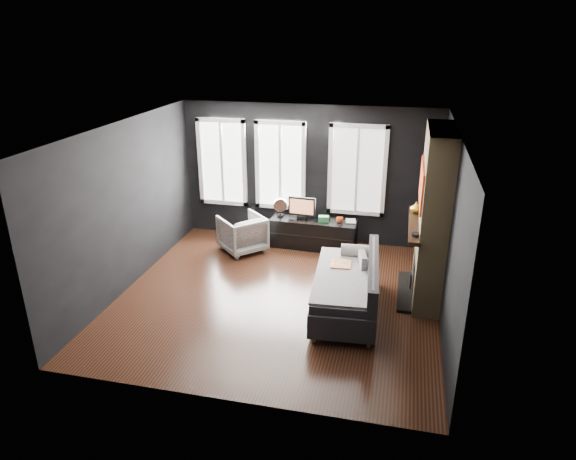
% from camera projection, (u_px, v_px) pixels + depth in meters
% --- Properties ---
extents(floor, '(5.00, 5.00, 0.00)m').
position_uv_depth(floor, '(278.00, 297.00, 8.24)').
color(floor, black).
rests_on(floor, ground).
extents(ceiling, '(5.00, 5.00, 0.00)m').
position_uv_depth(ceiling, '(276.00, 129.00, 7.24)').
color(ceiling, white).
rests_on(ceiling, ground).
extents(wall_back, '(5.00, 0.02, 2.70)m').
position_uv_depth(wall_back, '(308.00, 174.00, 10.00)').
color(wall_back, black).
rests_on(wall_back, ground).
extents(wall_left, '(0.02, 5.00, 2.70)m').
position_uv_depth(wall_left, '(127.00, 206.00, 8.26)').
color(wall_left, black).
rests_on(wall_left, ground).
extents(wall_right, '(0.02, 5.00, 2.70)m').
position_uv_depth(wall_right, '(449.00, 232.00, 7.22)').
color(wall_right, black).
rests_on(wall_right, ground).
extents(windows, '(4.00, 0.16, 1.76)m').
position_uv_depth(windows, '(285.00, 121.00, 9.67)').
color(windows, white).
rests_on(windows, wall_back).
extents(fireplace, '(0.70, 1.62, 2.70)m').
position_uv_depth(fireplace, '(433.00, 217.00, 7.81)').
color(fireplace, '#93724C').
rests_on(fireplace, floor).
extents(sofa, '(1.15, 2.11, 0.88)m').
position_uv_depth(sofa, '(346.00, 284.00, 7.70)').
color(sofa, '#28272A').
rests_on(sofa, floor).
extents(stripe_pillow, '(0.17, 0.37, 0.36)m').
position_uv_depth(stripe_pillow, '(362.00, 264.00, 7.90)').
color(stripe_pillow, gray).
rests_on(stripe_pillow, sofa).
extents(armchair, '(1.04, 1.04, 0.78)m').
position_uv_depth(armchair, '(242.00, 232.00, 9.79)').
color(armchair, white).
rests_on(armchair, floor).
extents(media_console, '(1.67, 0.58, 0.57)m').
position_uv_depth(media_console, '(314.00, 233.00, 10.00)').
color(media_console, black).
rests_on(media_console, floor).
extents(monitor, '(0.55, 0.15, 0.48)m').
position_uv_depth(monitor, '(302.00, 206.00, 9.88)').
color(monitor, black).
rests_on(monitor, media_console).
extents(desk_fan, '(0.33, 0.33, 0.38)m').
position_uv_depth(desk_fan, '(280.00, 207.00, 10.00)').
color(desk_fan, gray).
rests_on(desk_fan, media_console).
extents(mug, '(0.16, 0.14, 0.13)m').
position_uv_depth(mug, '(340.00, 219.00, 9.73)').
color(mug, '#D15325').
rests_on(mug, media_console).
extents(book, '(0.18, 0.04, 0.25)m').
position_uv_depth(book, '(346.00, 215.00, 9.76)').
color(book, '#9F907F').
rests_on(book, media_console).
extents(storage_box, '(0.22, 0.16, 0.11)m').
position_uv_depth(storage_box, '(324.00, 219.00, 9.79)').
color(storage_box, '#2E7F42').
rests_on(storage_box, media_console).
extents(mantel_vase, '(0.20, 0.21, 0.18)m').
position_uv_depth(mantel_vase, '(416.00, 208.00, 8.27)').
color(mantel_vase, orange).
rests_on(mantel_vase, fireplace).
extents(mantel_clock, '(0.13, 0.13, 0.04)m').
position_uv_depth(mantel_clock, '(416.00, 235.00, 7.40)').
color(mantel_clock, black).
rests_on(mantel_clock, fireplace).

